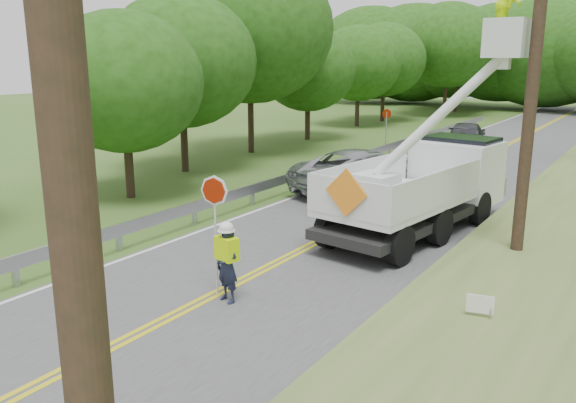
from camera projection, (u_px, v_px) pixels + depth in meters
The scene contains 10 objects.
ground at pixel (103, 353), 10.31m from camera, with size 140.00×140.00×0.00m, color #395A1B.
road at pixel (405, 197), 21.70m from camera, with size 7.20×96.00×0.03m.
guardrail at pixel (323, 168), 24.44m from camera, with size 0.18×48.00×0.77m.
treeline_left at pixel (355, 50), 38.89m from camera, with size 10.64×56.66×10.40m.
flagger at pixel (227, 259), 12.21m from camera, with size 1.08×0.52×2.65m.
bucket_truck at pixel (437, 176), 17.49m from camera, with size 4.51×7.63×7.13m.
suv_silver at pixel (365, 171), 22.15m from camera, with size 2.79×6.05×1.68m, color #AFB0B6.
suv_darkgrey at pixel (466, 135), 33.42m from camera, with size 2.00×4.92×1.43m, color #3A3E41.
stop_sign_permanent at pixel (386, 125), 30.64m from camera, with size 0.52×0.06×2.45m.
yard_sign at pixel (480, 306), 10.98m from camera, with size 0.50×0.14×0.73m.
Camera 1 is at (7.84, -6.08, 5.05)m, focal length 36.55 mm.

